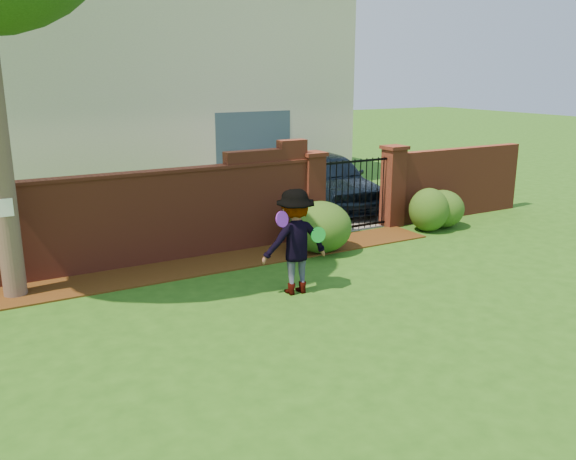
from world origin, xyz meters
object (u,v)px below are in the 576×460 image
car (330,181)px  man (296,242)px  frisbee_green (318,235)px  frisbee_purple (282,219)px

car → man: bearing=-121.3°
car → frisbee_green: 6.30m
man → frisbee_green: bearing=160.6°
frisbee_green → car: bearing=54.8°
man → frisbee_green: size_ratio=6.66×
man → car: bearing=-122.7°
car → man: man is taller
man → frisbee_green: man is taller
car → frisbee_purple: (-4.29, -5.15, 0.58)m
frisbee_purple → frisbee_green: frisbee_purple is taller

